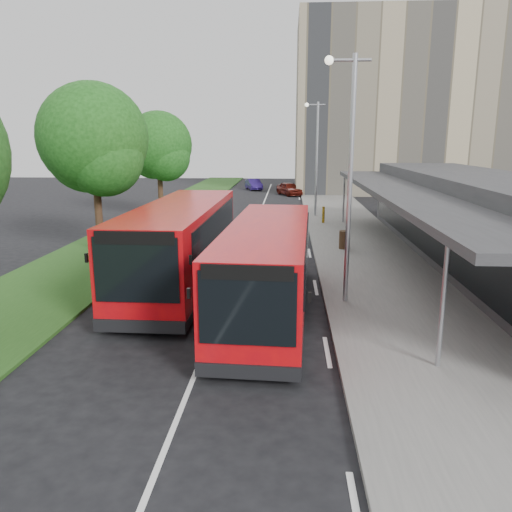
{
  "coord_description": "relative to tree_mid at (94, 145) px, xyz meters",
  "views": [
    {
      "loc": [
        2.19,
        -14.53,
        5.53
      ],
      "look_at": [
        1.08,
        2.76,
        1.5
      ],
      "focal_mm": 35.0,
      "sensor_mm": 36.0,
      "label": 1
    }
  ],
  "objects": [
    {
      "name": "ground",
      "position": [
        7.01,
        -9.05,
        -5.31
      ],
      "size": [
        120.0,
        120.0,
        0.0
      ],
      "primitive_type": "plane",
      "color": "black",
      "rests_on": "ground"
    },
    {
      "name": "pavement",
      "position": [
        13.01,
        10.95,
        -5.24
      ],
      "size": [
        5.0,
        80.0,
        0.15
      ],
      "primitive_type": "cube",
      "color": "slate",
      "rests_on": "ground"
    },
    {
      "name": "grass_verge",
      "position": [
        0.01,
        10.95,
        -5.26
      ],
      "size": [
        5.0,
        80.0,
        0.1
      ],
      "primitive_type": "cube",
      "color": "#204817",
      "rests_on": "ground"
    },
    {
      "name": "lane_centre_line",
      "position": [
        7.01,
        5.95,
        -5.3
      ],
      "size": [
        0.12,
        70.0,
        0.01
      ],
      "primitive_type": "cube",
      "color": "silver",
      "rests_on": "ground"
    },
    {
      "name": "kerb_dashes",
      "position": [
        10.31,
        9.95,
        -5.3
      ],
      "size": [
        0.12,
        56.0,
        0.01
      ],
      "color": "silver",
      "rests_on": "ground"
    },
    {
      "name": "office_block",
      "position": [
        21.01,
        32.95,
        3.69
      ],
      "size": [
        22.0,
        12.0,
        18.0
      ],
      "primitive_type": "cube",
      "color": "tan",
      "rests_on": "ground"
    },
    {
      "name": "station_building",
      "position": [
        17.87,
        -1.05,
        -3.27
      ],
      "size": [
        7.7,
        26.0,
        4.0
      ],
      "color": "#2D2D2F",
      "rests_on": "ground"
    },
    {
      "name": "tree_mid",
      "position": [
        0.0,
        0.0,
        0.0
      ],
      "size": [
        5.12,
        5.12,
        8.22
      ],
      "color": "#351F15",
      "rests_on": "ground"
    },
    {
      "name": "tree_far",
      "position": [
        0.0,
        12.0,
        -0.42
      ],
      "size": [
        4.71,
        4.71,
        7.57
      ],
      "color": "#351F15",
      "rests_on": "ground"
    },
    {
      "name": "lamp_post_near",
      "position": [
        11.13,
        -7.05,
        -0.59
      ],
      "size": [
        1.44,
        0.28,
        8.0
      ],
      "color": "#9C9FA5",
      "rests_on": "pavement"
    },
    {
      "name": "lamp_post_far",
      "position": [
        11.13,
        12.95,
        -0.59
      ],
      "size": [
        1.44,
        0.28,
        8.0
      ],
      "color": "#9C9FA5",
      "rests_on": "pavement"
    },
    {
      "name": "bus_main",
      "position": [
        8.58,
        -8.04,
        -3.81
      ],
      "size": [
        3.12,
        10.45,
        2.92
      ],
      "rotation": [
        0.0,
        0.0,
        -0.05
      ],
      "color": "red",
      "rests_on": "ground"
    },
    {
      "name": "bus_second",
      "position": [
        5.14,
        -5.05,
        -3.69
      ],
      "size": [
        3.04,
        11.23,
        3.17
      ],
      "rotation": [
        0.0,
        0.0,
        -0.01
      ],
      "color": "red",
      "rests_on": "ground"
    },
    {
      "name": "litter_bin",
      "position": [
        12.08,
        1.48,
        -4.7
      ],
      "size": [
        0.61,
        0.61,
        0.92
      ],
      "primitive_type": "cylinder",
      "rotation": [
        0.0,
        0.0,
        0.24
      ],
      "color": "#3B2818",
      "rests_on": "pavement"
    },
    {
      "name": "bollard",
      "position": [
        11.57,
        9.63,
        -4.62
      ],
      "size": [
        0.18,
        0.18,
        1.08
      ],
      "primitive_type": "cylinder",
      "rotation": [
        0.0,
        0.0,
        0.03
      ],
      "color": "#EBA20C",
      "rests_on": "pavement"
    },
    {
      "name": "car_near",
      "position": [
        9.32,
        28.01,
        -4.64
      ],
      "size": [
        3.04,
        4.25,
        1.34
      ],
      "primitive_type": "imported",
      "rotation": [
        0.0,
        0.0,
        0.41
      ],
      "color": "#53120B",
      "rests_on": "ground"
    },
    {
      "name": "car_far",
      "position": [
        5.26,
        33.59,
        -4.69
      ],
      "size": [
        2.36,
        4.02,
        1.25
      ],
      "primitive_type": "imported",
      "rotation": [
        0.0,
        0.0,
        0.29
      ],
      "color": "navy",
      "rests_on": "ground"
    }
  ]
}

